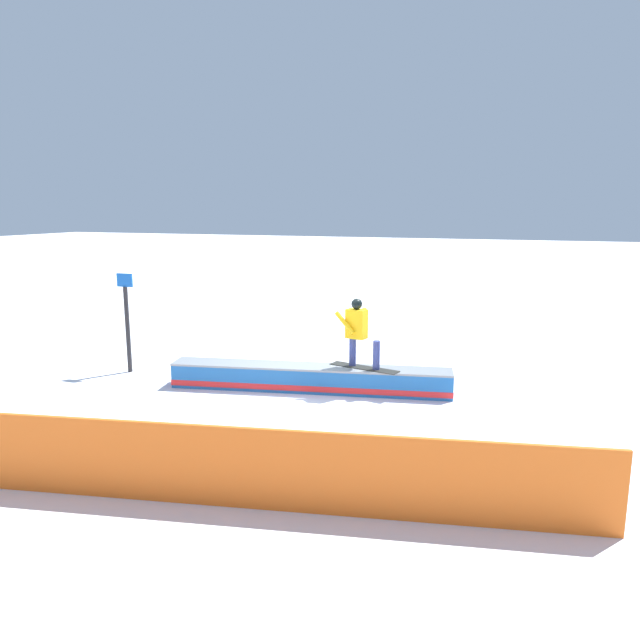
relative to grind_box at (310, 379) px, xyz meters
name	(u,v)px	position (x,y,z in m)	size (l,w,h in m)	color
ground_plane	(310,390)	(0.00, 0.00, -0.24)	(120.00, 120.00, 0.00)	white
grind_box	(310,379)	(0.00, 0.00, 0.00)	(5.80, 1.73, 0.53)	#2166B5
snowboarder	(359,331)	(-0.97, -0.25, 1.04)	(1.50, 0.61, 1.41)	#292A26
safety_fence	(170,463)	(0.00, 5.00, 0.29)	(10.95, 0.06, 1.07)	orange
trail_marker	(127,320)	(4.39, 0.10, 0.97)	(0.40, 0.10, 2.27)	#262628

